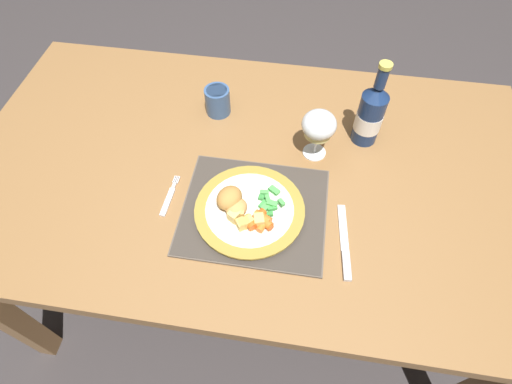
# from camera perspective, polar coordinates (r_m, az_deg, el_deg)

# --- Properties ---
(ground_plane) EXTENTS (6.00, 6.00, 0.00)m
(ground_plane) POSITION_cam_1_polar(r_m,az_deg,el_deg) (1.69, -0.73, -12.23)
(ground_plane) COLOR #383333
(dining_table) EXTENTS (1.50, 0.87, 0.74)m
(dining_table) POSITION_cam_1_polar(r_m,az_deg,el_deg) (1.12, -1.08, 1.14)
(dining_table) COLOR olive
(dining_table) RESTS_ON ground
(placemat) EXTENTS (0.35, 0.30, 0.01)m
(placemat) POSITION_cam_1_polar(r_m,az_deg,el_deg) (0.96, -0.27, -2.70)
(placemat) COLOR brown
(placemat) RESTS_ON dining_table
(dinner_plate) EXTENTS (0.26, 0.26, 0.02)m
(dinner_plate) POSITION_cam_1_polar(r_m,az_deg,el_deg) (0.95, -0.91, -2.66)
(dinner_plate) COLOR silver
(dinner_plate) RESTS_ON placemat
(breaded_croquettes) EXTENTS (0.09, 0.09, 0.05)m
(breaded_croquettes) POSITION_cam_1_polar(r_m,az_deg,el_deg) (0.93, -3.46, -1.32)
(breaded_croquettes) COLOR #B77F3D
(breaded_croquettes) RESTS_ON dinner_plate
(green_beans_pile) EXTENTS (0.07, 0.09, 0.02)m
(green_beans_pile) POSITION_cam_1_polar(r_m,az_deg,el_deg) (0.94, 1.90, -1.38)
(green_beans_pile) COLOR #4CA84C
(green_beans_pile) RESTS_ON dinner_plate
(glazed_carrots) EXTENTS (0.07, 0.06, 0.02)m
(glazed_carrots) POSITION_cam_1_polar(r_m,az_deg,el_deg) (0.91, 0.61, -4.11)
(glazed_carrots) COLOR orange
(glazed_carrots) RESTS_ON dinner_plate
(fork) EXTENTS (0.02, 0.12, 0.01)m
(fork) POSITION_cam_1_polar(r_m,az_deg,el_deg) (1.01, -12.33, -0.92)
(fork) COLOR silver
(fork) RESTS_ON dining_table
(table_knife) EXTENTS (0.04, 0.20, 0.01)m
(table_knife) POSITION_cam_1_polar(r_m,az_deg,el_deg) (0.93, 12.58, -7.77)
(table_knife) COLOR silver
(table_knife) RESTS_ON dining_table
(wine_glass) EXTENTS (0.09, 0.09, 0.14)m
(wine_glass) POSITION_cam_1_polar(r_m,az_deg,el_deg) (1.02, 8.96, 9.24)
(wine_glass) COLOR silver
(wine_glass) RESTS_ON dining_table
(bottle) EXTENTS (0.07, 0.07, 0.25)m
(bottle) POSITION_cam_1_polar(r_m,az_deg,el_deg) (1.09, 16.03, 10.65)
(bottle) COLOR navy
(bottle) RESTS_ON dining_table
(roast_potatoes) EXTENTS (0.09, 0.05, 0.03)m
(roast_potatoes) POSITION_cam_1_polar(r_m,az_deg,el_deg) (0.91, -1.64, -3.93)
(roast_potatoes) COLOR gold
(roast_potatoes) RESTS_ON dinner_plate
(drinking_cup) EXTENTS (0.07, 0.07, 0.08)m
(drinking_cup) POSITION_cam_1_polar(r_m,az_deg,el_deg) (1.17, -5.51, 12.90)
(drinking_cup) COLOR #385684
(drinking_cup) RESTS_ON dining_table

